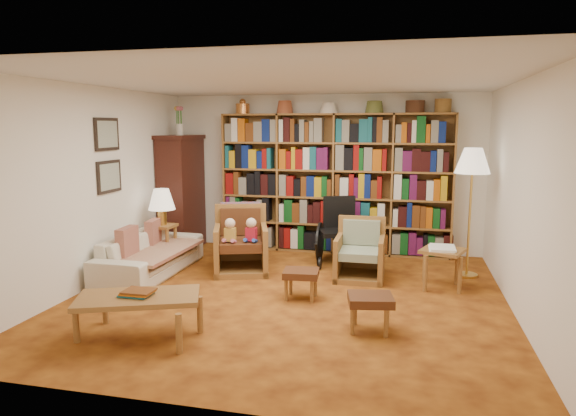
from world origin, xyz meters
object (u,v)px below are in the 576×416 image
(armchair_leather, at_px, (243,244))
(coffee_table, at_px, (138,300))
(wheelchair, at_px, (338,233))
(side_table_papers, at_px, (442,255))
(armchair_sage, at_px, (360,255))
(footstool_b, at_px, (370,302))
(floor_lamp, at_px, (472,166))
(sofa, at_px, (150,254))
(footstool_a, at_px, (301,275))
(side_table_lamp, at_px, (163,236))

(armchair_leather, height_order, coffee_table, armchair_leather)
(wheelchair, height_order, side_table_papers, wheelchair)
(armchair_sage, bearing_deg, side_table_papers, -12.90)
(footstool_b, bearing_deg, armchair_leather, 136.63)
(armchair_sage, bearing_deg, armchair_leather, -178.85)
(floor_lamp, bearing_deg, sofa, -168.16)
(footstool_b, bearing_deg, wheelchair, 105.00)
(floor_lamp, xyz_separation_m, footstool_b, (-1.13, -2.20, -1.19))
(footstool_a, distance_m, coffee_table, 1.94)
(armchair_sage, relative_size, floor_lamp, 0.46)
(footstool_a, bearing_deg, side_table_lamp, 154.45)
(armchair_sage, height_order, coffee_table, armchair_sage)
(sofa, bearing_deg, coffee_table, -154.63)
(side_table_papers, relative_size, footstool_a, 1.40)
(side_table_lamp, bearing_deg, footstool_b, -30.93)
(side_table_lamp, relative_size, coffee_table, 0.46)
(sofa, bearing_deg, side_table_papers, -85.90)
(armchair_leather, bearing_deg, footstool_a, -43.87)
(side_table_lamp, height_order, floor_lamp, floor_lamp)
(side_table_lamp, bearing_deg, sofa, -80.26)
(footstool_b, bearing_deg, sofa, 156.78)
(side_table_lamp, xyz_separation_m, floor_lamp, (4.30, 0.30, 1.09))
(footstool_a, relative_size, footstool_b, 0.88)
(footstool_a, bearing_deg, wheelchair, 83.23)
(sofa, xyz_separation_m, coffee_table, (0.93, -1.98, 0.09))
(armchair_leather, distance_m, side_table_papers, 2.67)
(side_table_papers, bearing_deg, footstool_b, -115.79)
(armchair_sage, bearing_deg, floor_lamp, 14.98)
(sofa, bearing_deg, footstool_b, -113.13)
(sofa, height_order, armchair_leather, armchair_leather)
(side_table_lamp, height_order, coffee_table, side_table_lamp)
(floor_lamp, relative_size, side_table_papers, 2.84)
(armchair_leather, bearing_deg, side_table_lamp, 175.09)
(side_table_lamp, distance_m, footstool_b, 3.69)
(armchair_sage, xyz_separation_m, footstool_b, (0.27, -1.82, -0.00))
(wheelchair, relative_size, floor_lamp, 0.57)
(sofa, relative_size, footstool_a, 4.40)
(armchair_leather, relative_size, side_table_papers, 1.59)
(coffee_table, bearing_deg, side_table_lamp, 112.00)
(side_table_papers, bearing_deg, armchair_leather, 175.61)
(armchair_leather, distance_m, armchair_sage, 1.63)
(sofa, distance_m, floor_lamp, 4.46)
(floor_lamp, bearing_deg, side_table_papers, -120.93)
(sofa, relative_size, floor_lamp, 1.11)
(side_table_lamp, xyz_separation_m, armchair_sage, (2.90, -0.08, -0.10))
(armchair_leather, bearing_deg, footstool_b, -43.37)
(side_table_lamp, xyz_separation_m, armchair_leather, (1.27, -0.11, -0.02))
(armchair_leather, height_order, side_table_papers, armchair_leather)
(armchair_sage, relative_size, side_table_papers, 1.31)
(armchair_leather, bearing_deg, floor_lamp, 7.66)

